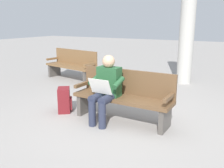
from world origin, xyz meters
TOP-DOWN VIEW (x-y plane):
  - ground_plane at (0.00, 0.00)m, footprint 40.00×40.00m
  - bench_near at (-0.00, -0.07)m, footprint 1.81×0.51m
  - person_seated at (0.23, 0.16)m, footprint 0.57×0.58m
  - backpack at (1.20, 0.13)m, footprint 0.39×0.41m
  - bench_far at (2.83, -2.19)m, footprint 1.86×0.81m
  - support_pillar at (-0.25, -3.43)m, footprint 0.41×0.41m

SIDE VIEW (x-z plane):
  - ground_plane at x=0.00m, z-range 0.00..0.00m
  - backpack at x=1.20m, z-range 0.00..0.47m
  - bench_near at x=0.00m, z-range 0.01..0.91m
  - bench_far at x=2.83m, z-range 0.01..0.91m
  - person_seated at x=0.23m, z-range 0.04..1.22m
  - support_pillar at x=-0.25m, z-range 0.00..3.62m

